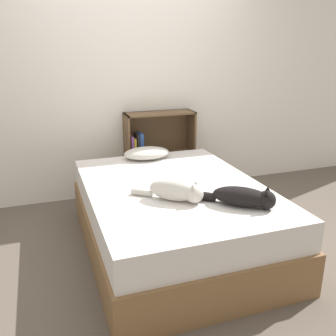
{
  "coord_description": "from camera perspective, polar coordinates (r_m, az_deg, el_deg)",
  "views": [
    {
      "loc": [
        -0.98,
        -2.66,
        1.64
      ],
      "look_at": [
        0.0,
        0.15,
        0.66
      ],
      "focal_mm": 40.0,
      "sensor_mm": 36.0,
      "label": 1
    }
  ],
  "objects": [
    {
      "name": "pillow",
      "position": [
        3.73,
        -3.24,
        2.28
      ],
      "size": [
        0.46,
        0.31,
        0.11
      ],
      "color": "beige",
      "rests_on": "bed"
    },
    {
      "name": "bookshelf",
      "position": [
        4.24,
        -1.79,
        2.45
      ],
      "size": [
        0.77,
        0.26,
        0.94
      ],
      "color": "brown",
      "rests_on": "ground_plane"
    },
    {
      "name": "ground_plane",
      "position": [
        3.27,
        0.86,
        -11.81
      ],
      "size": [
        8.0,
        8.0,
        0.0
      ],
      "primitive_type": "plane",
      "color": "brown"
    },
    {
      "name": "bed",
      "position": [
        3.14,
        0.89,
        -7.46
      ],
      "size": [
        1.42,
        1.95,
        0.56
      ],
      "color": "brown",
      "rests_on": "ground_plane"
    },
    {
      "name": "cat_light",
      "position": [
        2.71,
        1.35,
        -3.51
      ],
      "size": [
        0.46,
        0.41,
        0.16
      ],
      "rotation": [
        0.0,
        0.0,
        5.59
      ],
      "color": "beige",
      "rests_on": "bed"
    },
    {
      "name": "wall_back",
      "position": [
        4.16,
        -5.71,
        12.8
      ],
      "size": [
        8.0,
        0.06,
        2.5
      ],
      "color": "white",
      "rests_on": "ground_plane"
    },
    {
      "name": "cat_dark",
      "position": [
        2.68,
        11.44,
        -4.36
      ],
      "size": [
        0.51,
        0.45,
        0.15
      ],
      "rotation": [
        0.0,
        0.0,
        5.59
      ],
      "color": "black",
      "rests_on": "bed"
    }
  ]
}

